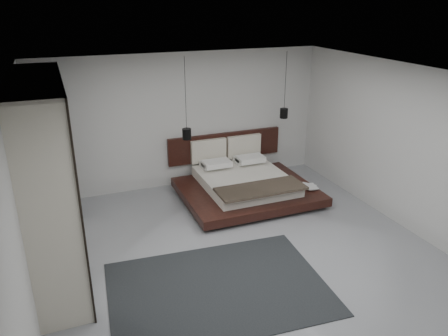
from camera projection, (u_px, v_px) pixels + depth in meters
name	position (u px, v px, depth m)	size (l,w,h in m)	color
floor	(241.00, 251.00, 7.01)	(6.00, 6.00, 0.00)	gray
ceiling	(244.00, 75.00, 5.98)	(6.00, 6.00, 0.00)	white
wall_back	(184.00, 121.00, 9.09)	(6.00, 6.00, 0.00)	beige
wall_front	(378.00, 285.00, 3.90)	(6.00, 6.00, 0.00)	beige
wall_left	(24.00, 203.00, 5.47)	(6.00, 6.00, 0.00)	beige
wall_right	(401.00, 146.00, 7.52)	(6.00, 6.00, 0.00)	beige
lattice_screen	(32.00, 150.00, 7.64)	(0.05, 0.90, 2.60)	black
bed	(244.00, 183.00, 8.87)	(2.59, 2.31, 1.04)	black
book_lower	(305.00, 188.00, 8.70)	(0.22, 0.30, 0.03)	#99724C
book_upper	(305.00, 187.00, 8.66)	(0.22, 0.31, 0.02)	#99724C
pendant_left	(187.00, 134.00, 8.46)	(0.17, 0.17, 1.58)	black
pendant_right	(284.00, 113.00, 9.11)	(0.17, 0.17, 1.36)	black
wardrobe	(48.00, 180.00, 6.07)	(0.68, 2.90, 2.85)	beige
rug	(218.00, 288.00, 6.10)	(2.99, 2.14, 0.01)	black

